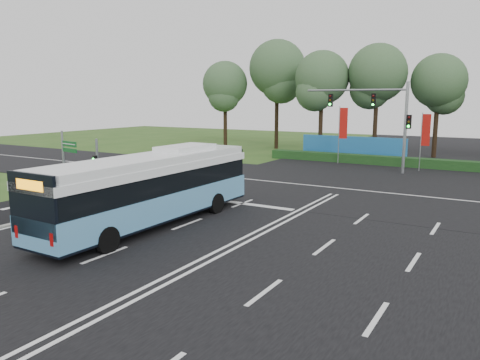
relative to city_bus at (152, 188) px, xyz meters
The scene contains 14 objects.
ground 4.97m from the city_bus, 11.32° to the left, with size 120.00×120.00×0.00m, color #2D511B.
road_main 4.97m from the city_bus, 11.32° to the left, with size 20.00×120.00×0.04m, color black.
road_cross 13.81m from the city_bus, 70.53° to the left, with size 120.00×14.00×0.05m, color black.
bike_path 8.38m from the city_bus, 165.27° to the right, with size 5.00×18.00×0.06m, color black.
kerb_strip 6.15m from the city_bus, 159.35° to the right, with size 0.25×18.00×0.12m, color gray.
city_bus is the anchor object (origin of this frame).
pedestrian_signal 6.49m from the city_bus, 158.45° to the left, with size 0.33×0.42×3.53m.
street_sign 7.81m from the city_bus, 167.89° to the left, with size 1.52×0.38×3.95m.
banner_flag_left 24.61m from the city_bus, 88.64° to the left, with size 0.71×0.30×5.06m.
banner_flag_mid 24.54m from the city_bus, 71.73° to the left, with size 0.69×0.07×4.65m.
traffic_light_gantry 22.13m from the city_bus, 77.43° to the left, with size 8.41×0.28×7.00m.
hedge 25.86m from the city_bus, 79.82° to the left, with size 22.00×1.20×0.80m, color #123314.
blue_hoarding 27.93m from the city_bus, 88.84° to the left, with size 10.00×0.30×2.20m, color #1F68AA.
eucalyptus_row 33.27m from the city_bus, 81.45° to the left, with size 47.91×8.62×12.37m.
Camera 1 is at (9.33, -16.61, 5.68)m, focal length 35.00 mm.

